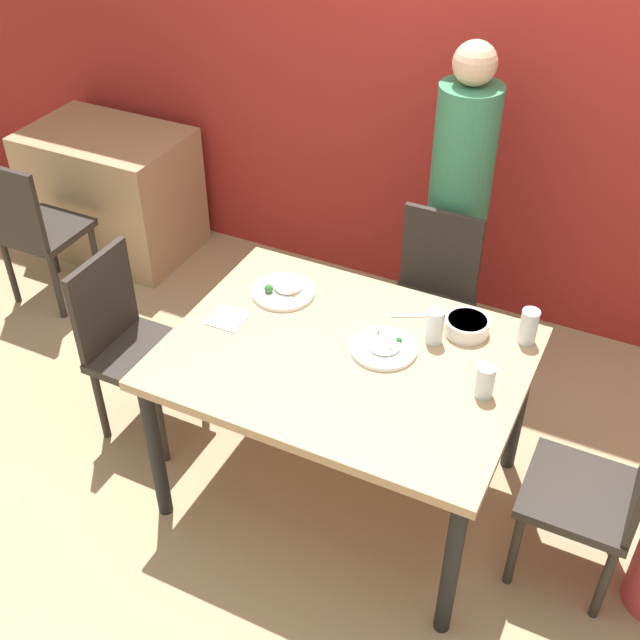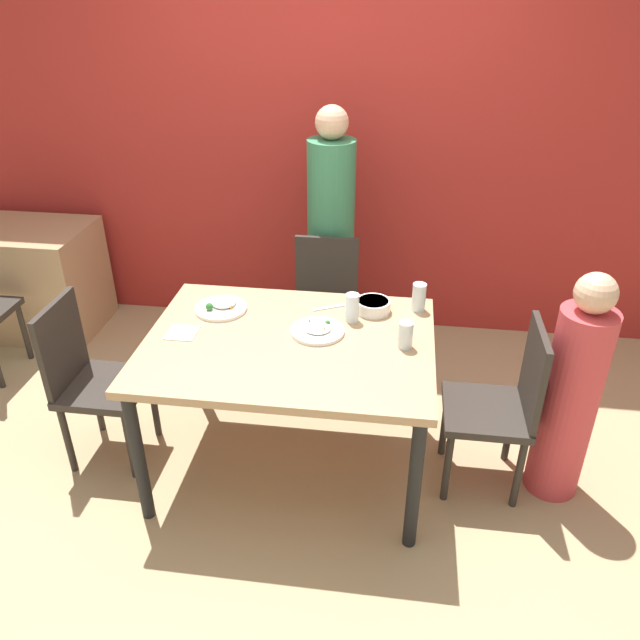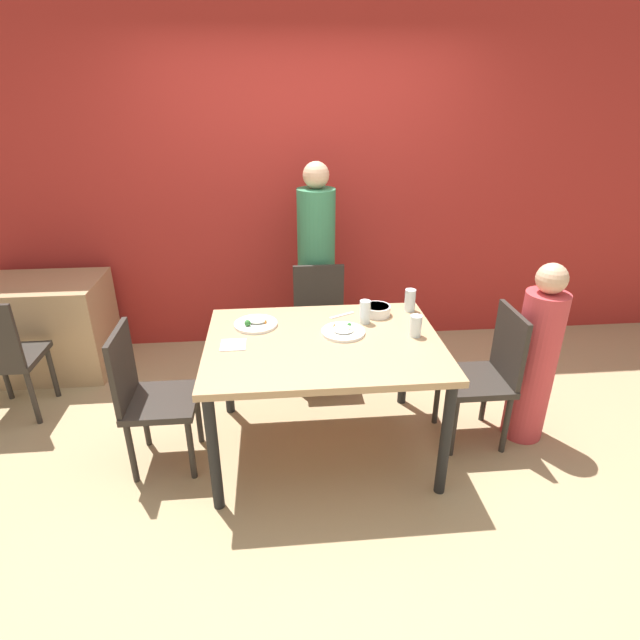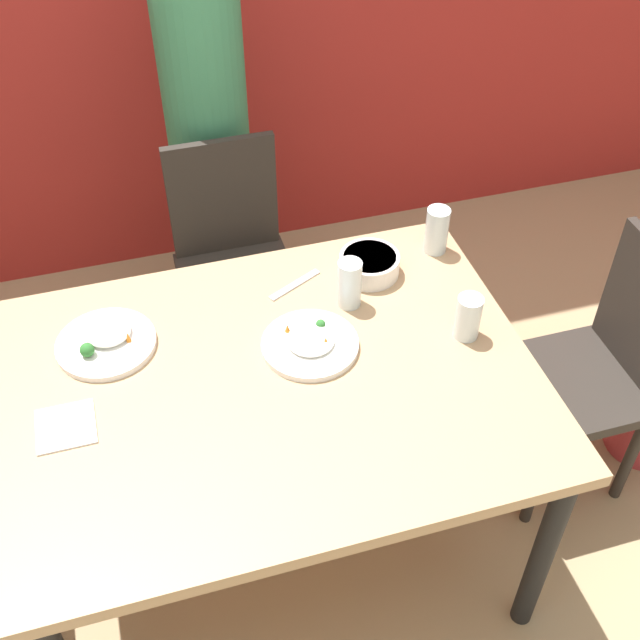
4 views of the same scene
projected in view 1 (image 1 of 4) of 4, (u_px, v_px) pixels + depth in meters
name	position (u px, v px, depth m)	size (l,w,h in m)	color
ground_plane	(342.00, 486.00, 3.50)	(10.00, 10.00, 0.00)	tan
wall_back	(487.00, 64.00, 3.80)	(10.00, 0.06, 2.70)	#A82823
dining_table	(344.00, 370.00, 3.08)	(1.35, 1.01, 0.76)	tan
chair_adult_spot	(429.00, 298.00, 3.78)	(0.40, 0.40, 0.89)	#2D2823
chair_child_spot	(602.00, 490.00, 2.87)	(0.40, 0.40, 0.89)	#2D2823
chair_empty_left	(131.00, 342.00, 3.53)	(0.40, 0.40, 0.89)	#2D2823
person_adult	(456.00, 218.00, 3.84)	(0.29, 0.29, 1.60)	#387F56
bowl_curry	(467.00, 325.00, 3.12)	(0.17, 0.17, 0.06)	white
plate_rice_adult	(384.00, 348.00, 3.04)	(0.26, 0.26, 0.05)	white
plate_rice_child	(284.00, 290.00, 3.33)	(0.26, 0.26, 0.06)	white
glass_water_tall	(485.00, 381.00, 2.82)	(0.07, 0.07, 0.13)	silver
glass_water_short	(529.00, 326.00, 3.05)	(0.07, 0.07, 0.15)	silver
glass_water_center	(435.00, 326.00, 3.05)	(0.07, 0.07, 0.15)	silver
napkin_folded	(227.00, 318.00, 3.20)	(0.14, 0.14, 0.01)	white
fork_steel	(413.00, 315.00, 3.22)	(0.17, 0.10, 0.01)	silver
background_table	(113.00, 192.00, 4.81)	(0.93, 0.62, 0.75)	tan
chair_background	(35.00, 227.00, 4.29)	(0.40, 0.40, 0.89)	#2D2823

